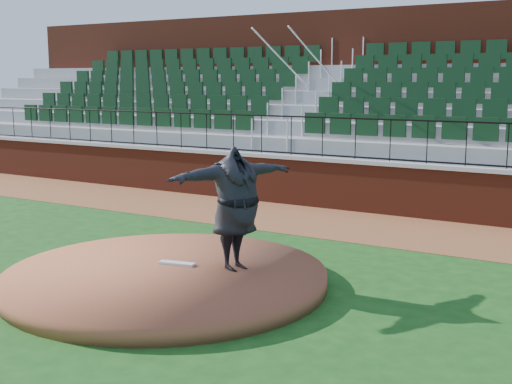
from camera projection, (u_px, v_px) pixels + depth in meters
ground at (207, 286)px, 10.67m from camera, size 90.00×90.00×0.00m
warning_track at (344, 224)px, 15.23m from camera, size 34.00×3.20×0.01m
field_wall at (371, 188)px, 16.48m from camera, size 34.00×0.35×1.20m
wall_cap at (372, 162)px, 16.37m from camera, size 34.00×0.45×0.10m
wall_railing at (373, 140)px, 16.28m from camera, size 34.00×0.05×1.00m
seating_stands at (409, 114)px, 18.50m from camera, size 34.00×5.10×4.60m
concourse_wall at (439, 96)px, 20.79m from camera, size 34.00×0.50×5.50m
pitchers_mound at (166, 278)px, 10.68m from camera, size 5.13×5.13×0.25m
pitching_rubber at (177, 263)px, 10.96m from camera, size 0.63×0.27×0.04m
pitcher at (236, 209)px, 10.55m from camera, size 1.40×2.51×1.97m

